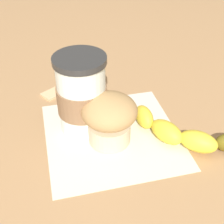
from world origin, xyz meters
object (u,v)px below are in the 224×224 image
coffee_cup (82,95)px  muffin (109,117)px  sugar_packet (54,92)px  banana (184,134)px

coffee_cup → muffin: 0.06m
muffin → sugar_packet: bearing=122.3°
sugar_packet → muffin: bearing=-57.7°
banana → coffee_cup: bearing=158.9°
coffee_cup → muffin: (0.04, -0.04, -0.02)m
muffin → sugar_packet: 0.19m
coffee_cup → banana: (0.16, -0.06, -0.05)m
muffin → banana: size_ratio=0.53×
sugar_packet → coffee_cup: bearing=-63.3°
banana → sugar_packet: (-0.22, 0.18, -0.02)m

